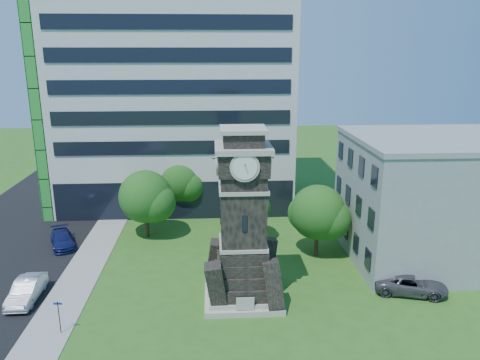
{
  "coord_description": "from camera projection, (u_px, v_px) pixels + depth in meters",
  "views": [
    {
      "loc": [
        1.08,
        -27.9,
        17.05
      ],
      "look_at": [
        3.06,
        6.62,
        7.43
      ],
      "focal_mm": 35.0,
      "sensor_mm": 36.0,
      "label": 1
    }
  ],
  "objects": [
    {
      "name": "ground",
      "position": [
        200.0,
        314.0,
        31.35
      ],
      "size": [
        160.0,
        160.0,
        0.0
      ],
      "primitive_type": "plane",
      "color": "#2D611B",
      "rests_on": "ground"
    },
    {
      "name": "tree_nw",
      "position": [
        146.0,
        198.0,
        43.29
      ],
      "size": [
        5.39,
        4.9,
        6.43
      ],
      "rotation": [
        0.0,
        0.0,
        0.02
      ],
      "color": "#332114",
      "rests_on": "ground"
    },
    {
      "name": "car_street_mid",
      "position": [
        27.0,
        290.0,
        32.87
      ],
      "size": [
        1.63,
        4.54,
        1.49
      ],
      "primitive_type": "imported",
      "rotation": [
        0.0,
        0.0,
        0.01
      ],
      "color": "#B2B4BA",
      "rests_on": "ground"
    },
    {
      "name": "clock_tower",
      "position": [
        243.0,
        228.0,
        32.02
      ],
      "size": [
        5.4,
        5.4,
        12.22
      ],
      "color": "#B5B09E",
      "rests_on": "ground"
    },
    {
      "name": "car_east_lot",
      "position": [
        410.0,
        284.0,
        33.85
      ],
      "size": [
        5.59,
        3.6,
        1.43
      ],
      "primitive_type": "imported",
      "rotation": [
        0.0,
        0.0,
        1.32
      ],
      "color": "#4C4C51",
      "rests_on": "ground"
    },
    {
      "name": "sidewalk",
      "position": [
        77.0,
        282.0,
        35.62
      ],
      "size": [
        3.0,
        70.0,
        0.06
      ],
      "primitive_type": "cube",
      "color": "gray",
      "rests_on": "ground"
    },
    {
      "name": "park_bench",
      "position": [
        254.0,
        302.0,
        31.75
      ],
      "size": [
        1.88,
        0.5,
        0.97
      ],
      "rotation": [
        0.0,
        0.0,
        -0.23
      ],
      "color": "black",
      "rests_on": "ground"
    },
    {
      "name": "office_low",
      "position": [
        442.0,
        198.0,
        38.75
      ],
      "size": [
        15.2,
        12.2,
        10.4
      ],
      "color": "#939598",
      "rests_on": "ground"
    },
    {
      "name": "tree_ne",
      "position": [
        245.0,
        204.0,
        42.72
      ],
      "size": [
        4.47,
        4.06,
        5.63
      ],
      "rotation": [
        0.0,
        0.0,
        0.07
      ],
      "color": "#332114",
      "rests_on": "ground"
    },
    {
      "name": "street_sign",
      "position": [
        59.0,
        314.0,
        28.76
      ],
      "size": [
        0.53,
        0.05,
        2.23
      ],
      "rotation": [
        0.0,
        0.0,
        -0.08
      ],
      "color": "black",
      "rests_on": "ground"
    },
    {
      "name": "tree_nc",
      "position": [
        181.0,
        182.0,
        49.23
      ],
      "size": [
        5.14,
        4.68,
        6.17
      ],
      "rotation": [
        0.0,
        0.0,
        0.42
      ],
      "color": "#332114",
      "rests_on": "ground"
    },
    {
      "name": "tree_east",
      "position": [
        319.0,
        214.0,
        39.3
      ],
      "size": [
        5.14,
        4.68,
        6.24
      ],
      "rotation": [
        0.0,
        0.0,
        -0.06
      ],
      "color": "#332114",
      "rests_on": "ground"
    },
    {
      "name": "office_tall",
      "position": [
        174.0,
        76.0,
        52.21
      ],
      "size": [
        26.2,
        15.11,
        28.6
      ],
      "color": "silver",
      "rests_on": "ground"
    },
    {
      "name": "car_street_north",
      "position": [
        62.0,
        239.0,
        41.99
      ],
      "size": [
        3.42,
        4.88,
        1.31
      ],
      "primitive_type": "imported",
      "rotation": [
        0.0,
        0.0,
        0.39
      ],
      "color": "#131954",
      "rests_on": "ground"
    }
  ]
}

